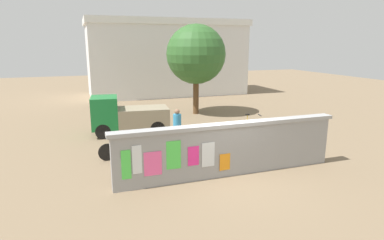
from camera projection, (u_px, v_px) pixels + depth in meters
name	position (u px, v px, depth m)	size (l,w,h in m)	color
ground	(167.00, 122.00, 18.28)	(60.00, 60.00, 0.00)	#7A664C
poster_wall	(229.00, 149.00, 10.72)	(7.82, 0.42, 1.78)	gray
auto_rickshaw_truck	(126.00, 116.00, 15.70)	(3.74, 1.86, 1.85)	black
motorcycle	(196.00, 145.00, 12.55)	(1.90, 0.56, 0.87)	black
bicycle_near	(250.00, 126.00, 15.95)	(1.69, 0.49, 0.95)	black
bicycle_far	(121.00, 150.00, 12.35)	(1.71, 0.44, 0.95)	black
person_walking	(177.00, 124.00, 13.73)	(0.36, 0.36, 1.62)	#3F994C
tree_roadside	(196.00, 55.00, 19.65)	(3.57, 3.57, 5.43)	brown
building_background	(166.00, 57.00, 27.96)	(13.17, 5.68, 6.20)	silver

